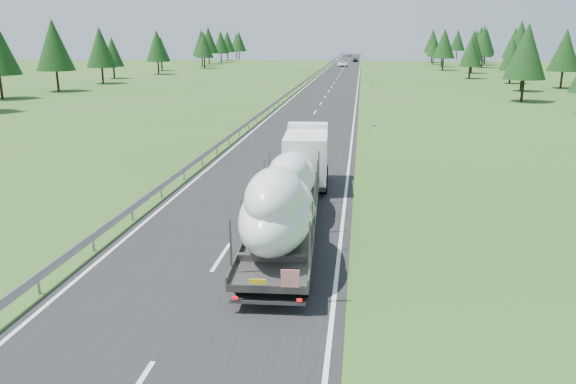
# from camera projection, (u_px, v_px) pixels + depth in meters

# --- Properties ---
(ground) EXTENTS (400.00, 400.00, 0.00)m
(ground) POSITION_uv_depth(u_px,v_px,m) (221.00, 257.00, 22.12)
(ground) COLOR #2A4D19
(ground) RESTS_ON ground
(road_surface) EXTENTS (10.00, 400.00, 0.02)m
(road_surface) POSITION_uv_depth(u_px,v_px,m) (336.00, 79.00, 117.74)
(road_surface) COLOR black
(road_surface) RESTS_ON ground
(guardrail) EXTENTS (0.10, 400.00, 0.76)m
(guardrail) POSITION_uv_depth(u_px,v_px,m) (311.00, 76.00, 118.18)
(guardrail) COLOR slate
(guardrail) RESTS_ON ground
(marker_posts) EXTENTS (0.13, 350.08, 1.00)m
(marker_posts) POSITION_uv_depth(u_px,v_px,m) (366.00, 65.00, 169.39)
(marker_posts) COLOR silver
(marker_posts) RESTS_ON ground
(highway_sign) EXTENTS (0.08, 0.90, 2.60)m
(highway_sign) POSITION_uv_depth(u_px,v_px,m) (373.00, 77.00, 97.25)
(highway_sign) COLOR slate
(highway_sign) RESTS_ON ground
(tree_line_right) EXTENTS (28.22, 258.45, 12.56)m
(tree_line_right) POSITION_uv_depth(u_px,v_px,m) (537.00, 46.00, 111.07)
(tree_line_right) COLOR black
(tree_line_right) RESTS_ON ground
(tree_line_left) EXTENTS (15.57, 257.97, 12.03)m
(tree_line_left) POSITION_uv_depth(u_px,v_px,m) (124.00, 45.00, 116.97)
(tree_line_left) COLOR black
(tree_line_left) RESTS_ON ground
(boat_truck) EXTENTS (3.26, 18.47, 4.05)m
(boat_truck) POSITION_uv_depth(u_px,v_px,m) (290.00, 184.00, 24.96)
(boat_truck) COLOR white
(boat_truck) RESTS_ON ground
(distant_van) EXTENTS (3.47, 6.44, 1.72)m
(distant_van) POSITION_uv_depth(u_px,v_px,m) (342.00, 64.00, 169.24)
(distant_van) COLOR white
(distant_van) RESTS_ON ground
(distant_car_dark) EXTENTS (2.07, 4.49, 1.49)m
(distant_car_dark) POSITION_uv_depth(u_px,v_px,m) (355.00, 60.00, 203.33)
(distant_car_dark) COLOR black
(distant_car_dark) RESTS_ON ground
(distant_car_blue) EXTENTS (1.74, 4.42, 1.43)m
(distant_car_blue) POSITION_uv_depth(u_px,v_px,m) (350.00, 55.00, 264.84)
(distant_car_blue) COLOR #191B46
(distant_car_blue) RESTS_ON ground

